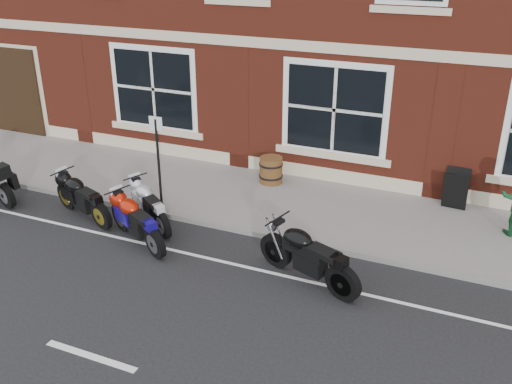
# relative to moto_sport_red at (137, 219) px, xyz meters

# --- Properties ---
(ground) EXTENTS (80.00, 80.00, 0.00)m
(ground) POSITION_rel_moto_sport_red_xyz_m (1.30, -0.23, -0.53)
(ground) COLOR black
(ground) RESTS_ON ground
(sidewalk) EXTENTS (30.00, 3.00, 0.12)m
(sidewalk) POSITION_rel_moto_sport_red_xyz_m (1.30, 2.77, -0.47)
(sidewalk) COLOR slate
(sidewalk) RESTS_ON ground
(kerb) EXTENTS (30.00, 0.16, 0.12)m
(kerb) POSITION_rel_moto_sport_red_xyz_m (1.30, 1.19, -0.47)
(kerb) COLOR slate
(kerb) RESTS_ON ground
(moto_sport_red) EXTENTS (1.87, 1.09, 0.93)m
(moto_sport_red) POSITION_rel_moto_sport_red_xyz_m (0.00, 0.00, 0.00)
(moto_sport_red) COLOR black
(moto_sport_red) RESTS_ON ground
(moto_sport_black) EXTENTS (1.96, 0.84, 0.92)m
(moto_sport_black) POSITION_rel_moto_sport_red_xyz_m (-1.73, 0.47, -0.00)
(moto_sport_black) COLOR black
(moto_sport_black) RESTS_ON ground
(moto_sport_silver) EXTENTS (1.66, 1.22, 0.87)m
(moto_sport_silver) POSITION_rel_moto_sport_red_xyz_m (-0.20, 0.79, -0.03)
(moto_sport_silver) COLOR black
(moto_sport_silver) RESTS_ON ground
(moto_naked_black) EXTENTS (2.14, 0.96, 1.01)m
(moto_naked_black) POSITION_rel_moto_sport_red_xyz_m (3.61, -0.01, 0.05)
(moto_naked_black) COLOR black
(moto_naked_black) RESTS_ON ground
(a_board_sign) EXTENTS (0.56, 0.40, 0.89)m
(a_board_sign) POSITION_rel_moto_sport_red_xyz_m (5.77, 3.97, 0.03)
(a_board_sign) COLOR black
(a_board_sign) RESTS_ON sidewalk
(barrel_planter) EXTENTS (0.59, 0.59, 0.66)m
(barrel_planter) POSITION_rel_moto_sport_red_xyz_m (1.45, 3.66, -0.08)
(barrel_planter) COLOR #533716
(barrel_planter) RESTS_ON sidewalk
(parking_sign) EXTENTS (0.30, 0.06, 2.14)m
(parking_sign) POSITION_rel_moto_sport_red_xyz_m (-0.26, 1.32, 0.83)
(parking_sign) COLOR black
(parking_sign) RESTS_ON sidewalk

